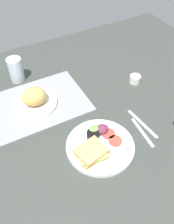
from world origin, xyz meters
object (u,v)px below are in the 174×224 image
at_px(knife, 142,123).
at_px(espresso_cup, 135,79).
at_px(serving_tray, 38,104).
at_px(bread_plate_near, 35,99).
at_px(plate_with_salad, 98,145).
at_px(fork, 142,132).
at_px(drinking_glass, 16,70).

bearing_deg(knife, espresso_cup, -33.47).
relative_size(serving_tray, bread_plate_near, 2.22).
bearing_deg(plate_with_salad, fork, -6.67).
bearing_deg(plate_with_salad, drinking_glass, 104.83).
bearing_deg(bread_plate_near, plate_with_salad, -67.54).
height_order(espresso_cup, fork, espresso_cup).
relative_size(plate_with_salad, knife, 1.47).
distance_m(serving_tray, espresso_cup, 0.51).
bearing_deg(serving_tray, drinking_glass, 95.92).
xyz_separation_m(plate_with_salad, drinking_glass, (-0.15, 0.58, 0.05)).
xyz_separation_m(serving_tray, fork, (0.34, -0.37, -0.01)).
relative_size(espresso_cup, knife, 0.29).
relative_size(bread_plate_near, knife, 1.06).
xyz_separation_m(bread_plate_near, knife, (0.38, -0.33, -0.05)).
bearing_deg(fork, drinking_glass, 36.08).
xyz_separation_m(plate_with_salad, fork, (0.21, -0.02, -0.01)).
height_order(fork, knife, same).
height_order(espresso_cup, knife, espresso_cup).
height_order(plate_with_salad, drinking_glass, drinking_glass).
distance_m(serving_tray, fork, 0.50).
xyz_separation_m(serving_tray, bread_plate_near, (-0.01, -0.00, 0.04)).
height_order(bread_plate_near, drinking_glass, drinking_glass).
xyz_separation_m(drinking_glass, fork, (0.36, -0.61, -0.06)).
bearing_deg(drinking_glass, plate_with_salad, -75.17).
bearing_deg(serving_tray, plate_with_salad, -69.45).
xyz_separation_m(plate_with_salad, espresso_cup, (0.38, 0.27, 0.00)).
relative_size(serving_tray, knife, 2.37).
height_order(drinking_glass, knife, drinking_glass).
bearing_deg(drinking_glass, serving_tray, -84.08).
distance_m(plate_with_salad, knife, 0.24).
relative_size(serving_tray, drinking_glass, 3.49).
bearing_deg(bread_plate_near, fork, -46.44).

